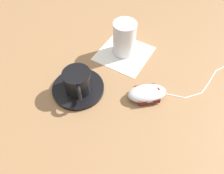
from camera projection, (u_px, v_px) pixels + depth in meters
ground_plane at (112, 70)px, 0.71m from camera, size 3.00×3.00×0.00m
saucer at (78, 88)px, 0.66m from camera, size 0.16×0.16×0.01m
coffee_cup at (78, 82)px, 0.62m from camera, size 0.10×0.09×0.07m
computer_mouse at (147, 93)px, 0.64m from camera, size 0.12×0.13×0.04m
mouse_cable at (208, 80)px, 0.69m from camera, size 0.25×0.19×0.00m
napkin_under_glass at (124, 53)px, 0.76m from camera, size 0.19×0.19×0.00m
drinking_glass at (125, 39)px, 0.72m from camera, size 0.08×0.08×0.12m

